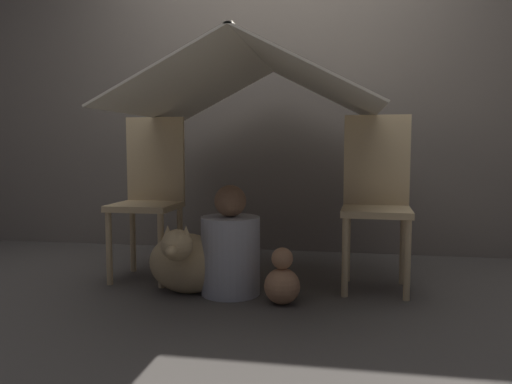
% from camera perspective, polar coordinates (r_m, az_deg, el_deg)
% --- Properties ---
extents(ground_plane, '(8.80, 8.80, 0.00)m').
position_cam_1_polar(ground_plane, '(2.73, -0.90, -11.84)').
color(ground_plane, '#47423D').
extents(wall_back, '(7.00, 0.05, 2.50)m').
position_cam_1_polar(wall_back, '(3.86, 2.65, 11.91)').
color(wall_back, '#6B6056').
rests_on(wall_back, ground_plane).
extents(chair_left, '(0.38, 0.38, 0.98)m').
position_cam_1_polar(chair_left, '(3.12, -12.01, 0.12)').
color(chair_left, '#D1B27F').
rests_on(chair_left, ground_plane).
extents(chair_right, '(0.39, 0.39, 0.98)m').
position_cam_1_polar(chair_right, '(2.90, 13.58, -0.30)').
color(chair_right, '#D1B27F').
rests_on(chair_right, ground_plane).
extents(sheet_canopy, '(1.35, 1.40, 0.35)m').
position_cam_1_polar(sheet_canopy, '(2.87, 0.00, 12.39)').
color(sheet_canopy, silver).
extents(person_front, '(0.32, 0.32, 0.60)m').
position_cam_1_polar(person_front, '(2.72, -2.93, -6.60)').
color(person_front, '#B2B2B7').
rests_on(person_front, ground_plane).
extents(dog, '(0.43, 0.37, 0.40)m').
position_cam_1_polar(dog, '(2.74, -8.05, -7.76)').
color(dog, tan).
rests_on(dog, ground_plane).
extents(plush_toy, '(0.18, 0.18, 0.29)m').
position_cam_1_polar(plush_toy, '(2.58, 3.00, -10.14)').
color(plush_toy, tan).
rests_on(plush_toy, ground_plane).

